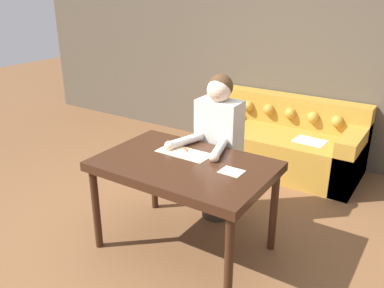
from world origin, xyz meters
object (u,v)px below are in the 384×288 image
(dining_table, at_px, (184,171))
(person, at_px, (218,149))
(couch, at_px, (283,143))
(scissors, at_px, (187,151))

(dining_table, height_order, person, person)
(couch, bearing_deg, person, -94.53)
(person, bearing_deg, scissors, -101.39)
(couch, bearing_deg, scissors, -96.03)
(dining_table, height_order, scissors, scissors)
(dining_table, bearing_deg, couch, 87.61)
(couch, xyz_separation_m, scissors, (-0.18, -1.72, 0.47))
(couch, distance_m, person, 1.40)
(dining_table, bearing_deg, person, 92.75)
(person, relative_size, scissors, 7.06)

